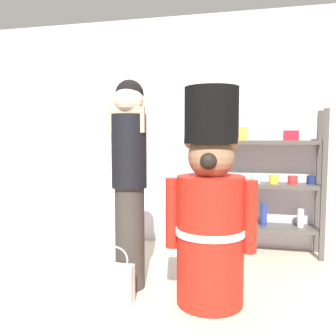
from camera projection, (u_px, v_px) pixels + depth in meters
name	position (u px, v px, depth m)	size (l,w,h in m)	color
back_wall	(202.00, 132.00, 4.13)	(6.40, 0.12, 2.60)	silver
merchandise_shelf	(264.00, 183.00, 3.80)	(1.17, 0.35, 1.52)	#4C4742
teddy_bear_guard	(210.00, 209.00, 2.62)	(0.67, 0.51, 1.59)	red
person_shopper	(129.00, 174.00, 2.88)	(0.30, 0.28, 1.69)	#38332D
shopping_bag	(116.00, 282.00, 2.67)	(0.27, 0.10, 0.43)	silver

